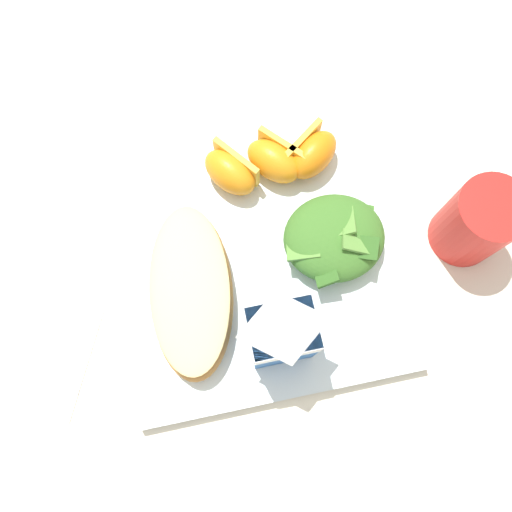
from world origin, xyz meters
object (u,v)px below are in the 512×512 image
Objects in this scene: orange_wedge_middle at (274,160)px; orange_wedge_rear at (231,171)px; orange_wedge_front at (312,154)px; green_salad_pile at (334,237)px; milk_carton at (282,333)px; paper_napkin at (34,353)px; white_plate at (256,261)px; cheesy_pizza_bread at (191,291)px; drinking_red_cup at (477,222)px.

orange_wedge_rear is (0.05, 0.00, 0.00)m from orange_wedge_middle.
orange_wedge_front is 0.04m from orange_wedge_middle.
orange_wedge_middle is at bearing -66.78° from green_salad_pile.
milk_carton is 0.25m from paper_napkin.
green_salad_pile is at bearing -179.58° from white_plate.
milk_carton is 1.00× the size of paper_napkin.
green_salad_pile reaches higher than orange_wedge_middle.
green_salad_pile is at bearing -170.50° from cheesy_pizza_bread.
orange_wedge_middle and orange_wedge_rear have the same top height.
milk_carton reaches higher than paper_napkin.
milk_carton is 1.58× the size of orange_wedge_front.
cheesy_pizza_bread is 0.10m from milk_carton.
drinking_red_cup is (-0.22, 0.02, 0.04)m from white_plate.
green_salad_pile is 0.09m from orange_wedge_front.
green_salad_pile is at bearing 90.42° from orange_wedge_front.
white_plate is 0.09m from orange_wedge_rear.
paper_napkin is at bearing 7.83° from cheesy_pizza_bread.
paper_napkin is (0.24, -0.04, -0.07)m from milk_carton.
white_plate is at bearing -3.98° from drinking_red_cup.
milk_carton is 0.18m from orange_wedge_rear.
milk_carton reaches higher than drinking_red_cup.
cheesy_pizza_bread is 2.60× the size of orange_wedge_middle.
orange_wedge_middle reaches higher than cheesy_pizza_bread.
white_plate reaches higher than paper_napkin.
orange_wedge_front reaches higher than paper_napkin.
orange_wedge_front reaches higher than cheesy_pizza_bread.
paper_napkin is (0.23, 0.14, -0.03)m from orange_wedge_rear.
cheesy_pizza_bread reaches higher than paper_napkin.
orange_wedge_front and orange_wedge_middle have the same top height.
milk_carton is at bearing 94.06° from orange_wedge_rear.
green_salad_pile is at bearing -171.39° from paper_napkin.
drinking_red_cup is at bearing -178.20° from cheesy_pizza_bread.
green_salad_pile reaches higher than orange_wedge_front.
white_plate is at bearing -168.71° from paper_napkin.
white_plate is 1.57× the size of cheesy_pizza_bread.
paper_napkin is at bearing 24.04° from orange_wedge_front.
orange_wedge_rear reaches higher than white_plate.
orange_wedge_rear is 0.27m from paper_napkin.
orange_wedge_rear is at bearing -46.32° from green_salad_pile.
cheesy_pizza_bread is 0.13m from orange_wedge_rear.
orange_wedge_middle is 0.62× the size of paper_napkin.
green_salad_pile reaches higher than paper_napkin.
orange_wedge_middle is (0.04, -0.09, -0.00)m from green_salad_pile.
white_plate is 4.09× the size of orange_wedge_middle.
milk_carton is 0.20m from orange_wedge_front.
orange_wedge_front is 0.79× the size of drinking_red_cup.
drinking_red_cup is at bearing 142.23° from orange_wedge_front.
orange_wedge_middle is (-0.03, -0.18, -0.04)m from milk_carton.
drinking_red_cup is (-0.45, -0.03, 0.04)m from paper_napkin.
orange_wedge_front is at bearing -130.03° from white_plate.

